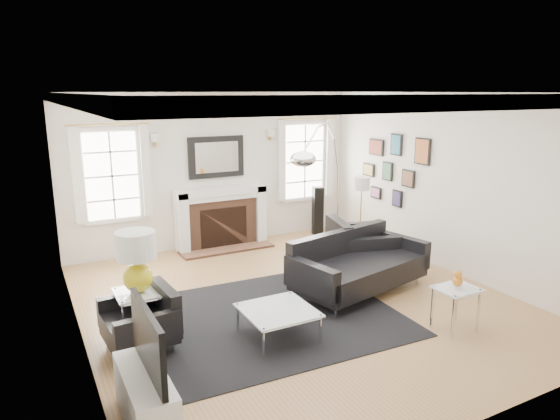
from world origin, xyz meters
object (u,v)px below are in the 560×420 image
coffee_table (278,312)px  arc_floor_lamp (323,191)px  fireplace (221,218)px  sofa (356,266)px  gourd_lamp (136,258)px  armchair_left (144,321)px  armchair_right (358,247)px

coffee_table → arc_floor_lamp: size_ratio=0.33×
fireplace → arc_floor_lamp: size_ratio=0.70×
sofa → gourd_lamp: 3.15m
fireplace → gourd_lamp: size_ratio=2.39×
fireplace → armchair_left: bearing=-124.7°
fireplace → coffee_table: fireplace is taller
armchair_left → armchair_right: armchair_right is taller
armchair_right → coffee_table: bearing=-146.9°
armchair_right → gourd_lamp: 3.74m
gourd_lamp → sofa: bearing=0.5°
coffee_table → fireplace: bearing=78.8°
sofa → armchair_left: sofa is taller
armchair_right → gourd_lamp: (-3.62, -0.71, 0.61)m
fireplace → sofa: bearing=-71.6°
coffee_table → arc_floor_lamp: bearing=44.6°
fireplace → armchair_left: fireplace is taller
coffee_table → armchair_left: bearing=160.1°
gourd_lamp → arc_floor_lamp: arc_floor_lamp is taller
sofa → arc_floor_lamp: size_ratio=0.91×
sofa → coffee_table: size_ratio=2.79×
fireplace → coffee_table: 3.69m
armchair_left → armchair_right: 3.75m
armchair_left → armchair_right: (3.63, 0.92, 0.08)m
coffee_table → gourd_lamp: gourd_lamp is taller
armchair_left → coffee_table: 1.52m
fireplace → coffee_table: bearing=-101.2°
sofa → armchair_left: (-3.09, -0.24, -0.06)m
coffee_table → gourd_lamp: (-1.42, 0.73, 0.67)m
arc_floor_lamp → coffee_table: bearing=-135.4°
sofa → gourd_lamp: gourd_lamp is taller
armchair_left → armchair_right: size_ratio=0.72×
armchair_left → armchair_right: bearing=14.2°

